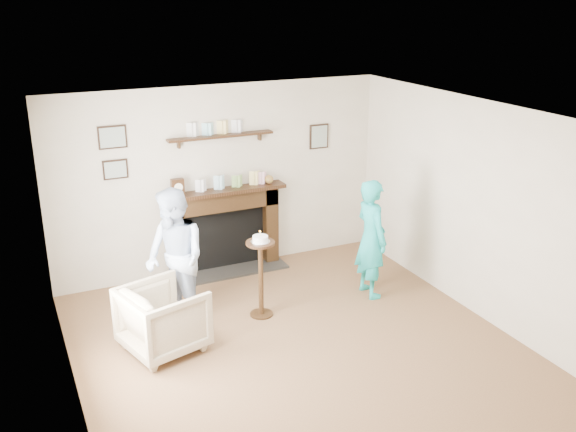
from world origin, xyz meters
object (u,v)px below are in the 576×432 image
object	(u,v)px
man	(179,321)
pedestal_table	(261,264)
armchair	(165,349)
woman	(369,293)

from	to	relation	value
man	pedestal_table	world-z (taller)	pedestal_table
armchair	man	bearing A→B (deg)	-45.62
man	woman	size ratio (longest dim) A/B	1.06
man	woman	distance (m)	2.39
woman	pedestal_table	bearing A→B (deg)	88.77
man	woman	world-z (taller)	man
armchair	man	world-z (taller)	man
man	pedestal_table	bearing A→B (deg)	56.53
armchair	pedestal_table	size ratio (longest dim) A/B	0.74
woman	pedestal_table	size ratio (longest dim) A/B	1.41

